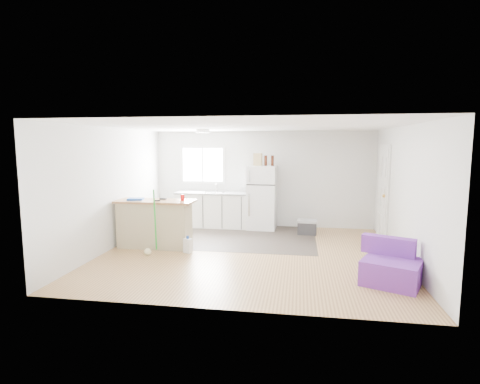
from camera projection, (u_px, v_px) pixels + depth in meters
name	position (u px, v px, depth m)	size (l,w,h in m)	color
room	(250.00, 191.00, 7.00)	(5.51, 5.01, 2.41)	#8B5F3A
vinyl_zone	(225.00, 236.00, 8.49)	(4.05, 2.50, 0.00)	#312A24
window	(203.00, 165.00, 9.64)	(1.18, 0.06, 0.98)	white
interior_door	(383.00, 193.00, 8.12)	(0.11, 0.92, 2.10)	white
ceiling_fixture	(203.00, 131.00, 8.22)	(0.30, 0.30, 0.07)	white
kitchen_cabinets	(215.00, 209.00, 9.43)	(1.97, 0.62, 1.15)	white
peninsula	(155.00, 223.00, 7.55)	(1.57, 0.61, 0.96)	#C2B38C
refrigerator	(262.00, 197.00, 9.17)	(0.71, 0.68, 1.56)	white
cooler	(307.00, 227.00, 8.66)	(0.46, 0.34, 0.34)	#2B2B2D
purple_seat	(391.00, 267.00, 5.61)	(1.02, 1.02, 0.65)	#692E98
cleaner_jug	(188.00, 245.00, 7.17)	(0.18, 0.16, 0.33)	white
mop	(150.00, 243.00, 7.04)	(0.25, 0.35, 1.26)	green
red_cup	(183.00, 197.00, 7.44)	(0.08, 0.08, 0.12)	red
blue_tray	(136.00, 199.00, 7.51)	(0.30, 0.22, 0.04)	#1245AE
tool_a	(163.00, 199.00, 7.56)	(0.14, 0.05, 0.03)	black
tool_b	(158.00, 200.00, 7.35)	(0.10, 0.04, 0.03)	black
cardboard_box	(258.00, 159.00, 9.05)	(0.20, 0.10, 0.30)	tan
bottle_left	(266.00, 161.00, 8.98)	(0.07, 0.07, 0.25)	#37150A
bottle_right	(272.00, 161.00, 8.96)	(0.07, 0.07, 0.25)	#37150A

